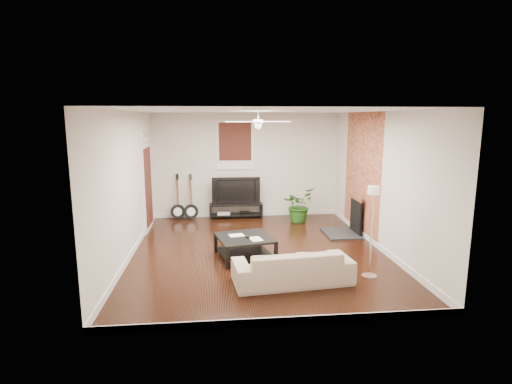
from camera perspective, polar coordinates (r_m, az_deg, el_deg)
The scene contains 14 objects.
room at distance 7.89m, azimuth 0.29°, elevation 1.26°, with size 5.01×6.01×2.81m.
brick_accent at distance 9.44m, azimuth 14.84°, elevation 2.43°, with size 0.02×2.20×2.80m, color #994631.
fireplace at distance 9.51m, azimuth 12.95°, elevation -3.19°, with size 0.80×1.10×0.92m, color black.
window_back at distance 10.75m, azimuth -3.00°, elevation 6.66°, with size 1.00×0.06×1.30m, color #3B1710.
door_left at distance 9.88m, azimuth -15.25°, elevation 1.88°, with size 0.08×1.00×2.50m, color white.
tv_stand at distance 10.82m, azimuth -2.87°, elevation -2.70°, with size 1.42×0.38×0.40m, color black.
tv at distance 10.73m, azimuth -2.90°, elevation 0.28°, with size 1.27×0.17×0.73m, color black.
coffee_table at distance 7.80m, azimuth -1.63°, elevation -7.86°, with size 1.00×1.00×0.42m, color black.
sofa at distance 6.68m, azimuth 5.22°, elevation -10.48°, with size 1.93×0.75×0.56m, color tan.
floor_lamp at distance 6.98m, azimuth 16.13°, elevation -5.53°, with size 0.26×0.26×1.58m, color white, non-canonical shape.
potted_plant at distance 10.43m, azimuth 6.08°, elevation -1.83°, with size 0.81×0.70×0.90m, color #235C1A.
guitar_left at distance 10.74m, azimuth -11.15°, elevation -0.71°, with size 0.38×0.27×1.23m, color black, non-canonical shape.
guitar_right at distance 10.68m, azimuth -9.30°, elevation -0.71°, with size 0.38×0.27×1.23m, color black, non-canonical shape.
ceiling_fan at distance 7.79m, azimuth 0.30°, elevation 10.01°, with size 1.24×1.24×0.32m, color white, non-canonical shape.
Camera 1 is at (-0.83, -7.74, 2.67)m, focal length 28.06 mm.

